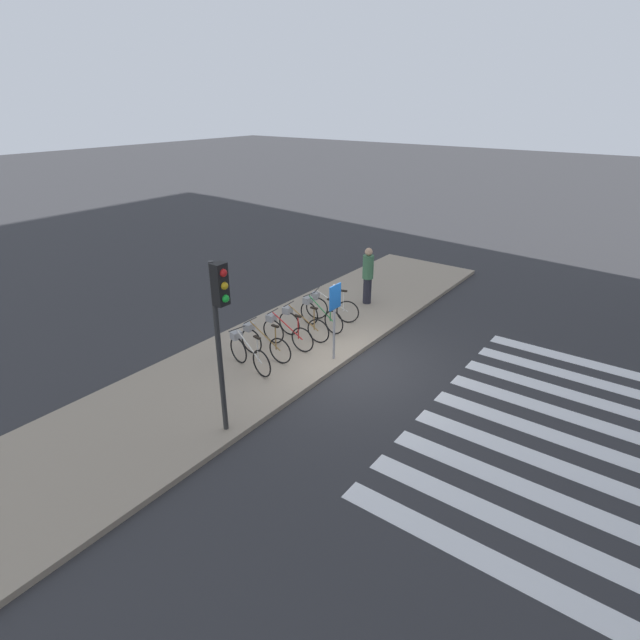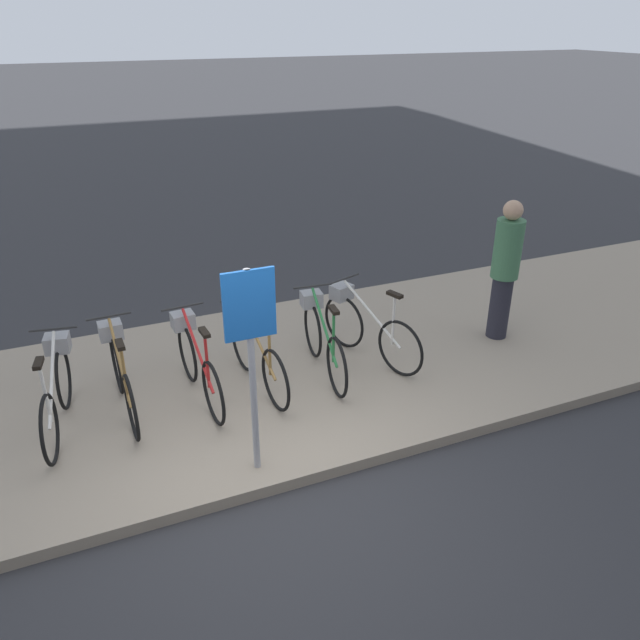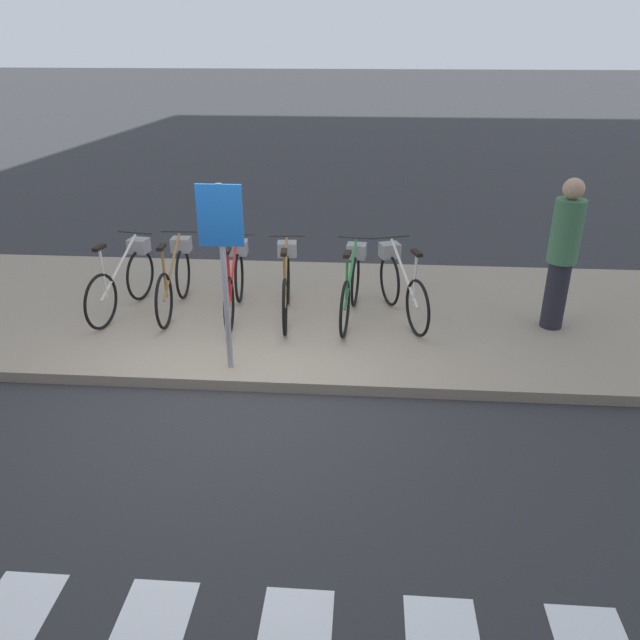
{
  "view_description": "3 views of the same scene",
  "coord_description": "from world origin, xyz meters",
  "px_view_note": "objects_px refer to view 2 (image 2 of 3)",
  "views": [
    {
      "loc": [
        -9.14,
        -5.92,
        6.04
      ],
      "look_at": [
        -0.62,
        0.36,
        1.33
      ],
      "focal_mm": 28.0,
      "sensor_mm": 36.0,
      "label": 1
    },
    {
      "loc": [
        -1.38,
        -4.12,
        3.86
      ],
      "look_at": [
        0.89,
        1.21,
        1.02
      ],
      "focal_mm": 35.0,
      "sensor_mm": 36.0,
      "label": 2
    },
    {
      "loc": [
        1.25,
        -5.41,
        3.35
      ],
      "look_at": [
        0.82,
        0.4,
        0.65
      ],
      "focal_mm": 35.0,
      "sensor_mm": 36.0,
      "label": 3
    }
  ],
  "objects_px": {
    "pedestrian": "(505,267)",
    "sign_post": "(251,339)",
    "parked_bicycle_4": "(322,336)",
    "parked_bicycle_0": "(57,388)",
    "parked_bicycle_3": "(254,349)",
    "parked_bicycle_5": "(365,324)",
    "parked_bicycle_2": "(196,360)",
    "parked_bicycle_1": "(121,372)"
  },
  "relations": [
    {
      "from": "parked_bicycle_2",
      "to": "parked_bicycle_4",
      "type": "relative_size",
      "value": 1.0
    },
    {
      "from": "pedestrian",
      "to": "sign_post",
      "type": "xyz_separation_m",
      "value": [
        -3.65,
        -1.28,
        0.38
      ]
    },
    {
      "from": "parked_bicycle_1",
      "to": "parked_bicycle_4",
      "type": "bearing_deg",
      "value": -2.28
    },
    {
      "from": "parked_bicycle_2",
      "to": "parked_bicycle_5",
      "type": "relative_size",
      "value": 1.05
    },
    {
      "from": "parked_bicycle_4",
      "to": "sign_post",
      "type": "distance_m",
      "value": 2.06
    },
    {
      "from": "parked_bicycle_0",
      "to": "parked_bicycle_1",
      "type": "xyz_separation_m",
      "value": [
        0.62,
        0.08,
        0.0
      ]
    },
    {
      "from": "parked_bicycle_4",
      "to": "sign_post",
      "type": "relative_size",
      "value": 0.82
    },
    {
      "from": "parked_bicycle_4",
      "to": "parked_bicycle_3",
      "type": "bearing_deg",
      "value": 179.12
    },
    {
      "from": "parked_bicycle_0",
      "to": "parked_bicycle_5",
      "type": "xyz_separation_m",
      "value": [
        3.44,
        0.07,
        0.0
      ]
    },
    {
      "from": "parked_bicycle_4",
      "to": "pedestrian",
      "type": "height_order",
      "value": "pedestrian"
    },
    {
      "from": "parked_bicycle_4",
      "to": "parked_bicycle_5",
      "type": "bearing_deg",
      "value": 7.2
    },
    {
      "from": "parked_bicycle_1",
      "to": "parked_bicycle_4",
      "type": "xyz_separation_m",
      "value": [
        2.22,
        -0.09,
        0.0
      ]
    },
    {
      "from": "parked_bicycle_1",
      "to": "parked_bicycle_4",
      "type": "distance_m",
      "value": 2.22
    },
    {
      "from": "parked_bicycle_2",
      "to": "parked_bicycle_5",
      "type": "xyz_separation_m",
      "value": [
        2.04,
        0.05,
        0.0
      ]
    },
    {
      "from": "parked_bicycle_0",
      "to": "parked_bicycle_1",
      "type": "bearing_deg",
      "value": 7.37
    },
    {
      "from": "parked_bicycle_1",
      "to": "parked_bicycle_0",
      "type": "bearing_deg",
      "value": -172.63
    },
    {
      "from": "parked_bicycle_1",
      "to": "pedestrian",
      "type": "distance_m",
      "value": 4.66
    },
    {
      "from": "parked_bicycle_0",
      "to": "parked_bicycle_4",
      "type": "height_order",
      "value": "same"
    },
    {
      "from": "parked_bicycle_0",
      "to": "sign_post",
      "type": "bearing_deg",
      "value": -41.01
    },
    {
      "from": "parked_bicycle_2",
      "to": "parked_bicycle_0",
      "type": "bearing_deg",
      "value": -179.33
    },
    {
      "from": "parked_bicycle_0",
      "to": "parked_bicycle_2",
      "type": "height_order",
      "value": "same"
    },
    {
      "from": "parked_bicycle_3",
      "to": "parked_bicycle_4",
      "type": "height_order",
      "value": "same"
    },
    {
      "from": "parked_bicycle_3",
      "to": "pedestrian",
      "type": "relative_size",
      "value": 0.89
    },
    {
      "from": "parked_bicycle_0",
      "to": "parked_bicycle_3",
      "type": "bearing_deg",
      "value": 0.13
    },
    {
      "from": "parked_bicycle_4",
      "to": "parked_bicycle_0",
      "type": "bearing_deg",
      "value": 179.84
    },
    {
      "from": "parked_bicycle_1",
      "to": "parked_bicycle_3",
      "type": "bearing_deg",
      "value": -3.06
    },
    {
      "from": "parked_bicycle_5",
      "to": "parked_bicycle_0",
      "type": "bearing_deg",
      "value": -178.87
    },
    {
      "from": "parked_bicycle_4",
      "to": "parked_bicycle_5",
      "type": "height_order",
      "value": "same"
    },
    {
      "from": "parked_bicycle_0",
      "to": "parked_bicycle_3",
      "type": "relative_size",
      "value": 0.99
    },
    {
      "from": "pedestrian",
      "to": "sign_post",
      "type": "distance_m",
      "value": 3.89
    },
    {
      "from": "parked_bicycle_1",
      "to": "parked_bicycle_2",
      "type": "distance_m",
      "value": 0.78
    },
    {
      "from": "sign_post",
      "to": "parked_bicycle_4",
      "type": "bearing_deg",
      "value": 48.33
    },
    {
      "from": "parked_bicycle_4",
      "to": "pedestrian",
      "type": "xyz_separation_m",
      "value": [
        2.41,
        -0.1,
        0.51
      ]
    },
    {
      "from": "parked_bicycle_3",
      "to": "parked_bicycle_4",
      "type": "distance_m",
      "value": 0.8
    },
    {
      "from": "parked_bicycle_0",
      "to": "parked_bicycle_2",
      "type": "relative_size",
      "value": 0.99
    },
    {
      "from": "parked_bicycle_2",
      "to": "sign_post",
      "type": "xyz_separation_m",
      "value": [
        0.21,
        -1.41,
        0.9
      ]
    },
    {
      "from": "parked_bicycle_1",
      "to": "sign_post",
      "type": "distance_m",
      "value": 1.99
    },
    {
      "from": "parked_bicycle_2",
      "to": "parked_bicycle_4",
      "type": "bearing_deg",
      "value": -0.95
    },
    {
      "from": "pedestrian",
      "to": "parked_bicycle_2",
      "type": "bearing_deg",
      "value": 178.12
    },
    {
      "from": "parked_bicycle_5",
      "to": "sign_post",
      "type": "distance_m",
      "value": 2.51
    },
    {
      "from": "parked_bicycle_0",
      "to": "parked_bicycle_3",
      "type": "distance_m",
      "value": 2.04
    },
    {
      "from": "parked_bicycle_2",
      "to": "parked_bicycle_3",
      "type": "distance_m",
      "value": 0.64
    }
  ]
}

